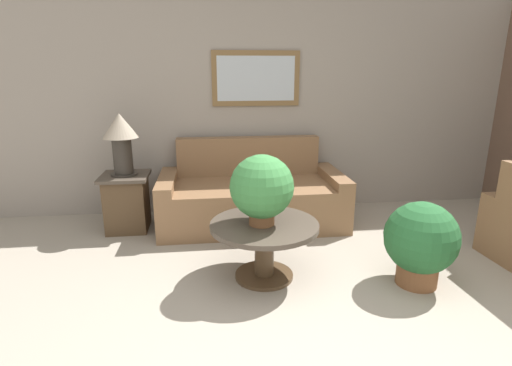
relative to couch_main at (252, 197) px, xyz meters
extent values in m
cube|color=gray|center=(0.27, 0.53, 1.00)|extent=(7.90, 0.06, 2.60)
cube|color=brown|center=(0.11, 0.48, 1.30)|extent=(1.03, 0.03, 0.63)
cube|color=#B2BCC6|center=(0.11, 0.47, 1.30)|extent=(0.91, 0.01, 0.51)
cube|color=brown|center=(0.00, -0.04, -0.06)|extent=(1.68, 0.98, 0.48)
cube|color=brown|center=(0.00, 0.36, 0.41)|extent=(1.68, 0.16, 0.45)
cube|color=brown|center=(-0.93, -0.04, -0.01)|extent=(0.18, 0.98, 0.58)
cube|color=brown|center=(0.93, -0.04, -0.01)|extent=(0.18, 0.98, 0.58)
cylinder|color=#4C3823|center=(-0.03, -1.27, -0.28)|extent=(0.49, 0.49, 0.03)
cylinder|color=#4C3823|center=(-0.03, -1.27, -0.06)|extent=(0.16, 0.16, 0.42)
cylinder|color=#473D33|center=(-0.03, -1.27, 0.17)|extent=(0.90, 0.90, 0.04)
cube|color=#4C3823|center=(-1.37, -0.04, -0.01)|extent=(0.42, 0.42, 0.58)
cube|color=#473D33|center=(-1.37, -0.04, 0.30)|extent=(0.50, 0.50, 0.03)
cylinder|color=#2D2823|center=(-1.37, -0.04, 0.33)|extent=(0.28, 0.28, 0.02)
cylinder|color=#2D2823|center=(-1.37, -0.04, 0.53)|extent=(0.20, 0.20, 0.38)
cone|color=gray|center=(-1.37, -0.04, 0.85)|extent=(0.37, 0.37, 0.25)
cylinder|color=brown|center=(-0.06, -1.29, 0.25)|extent=(0.21, 0.21, 0.12)
sphere|color=#387A3D|center=(-0.06, -1.29, 0.51)|extent=(0.51, 0.51, 0.51)
cylinder|color=brown|center=(1.20, -1.53, -0.20)|extent=(0.33, 0.33, 0.19)
sphere|color=#235B2D|center=(1.20, -1.53, 0.11)|extent=(0.58, 0.58, 0.58)
camera|label=1|loc=(-0.47, -4.30, 1.41)|focal=28.00mm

